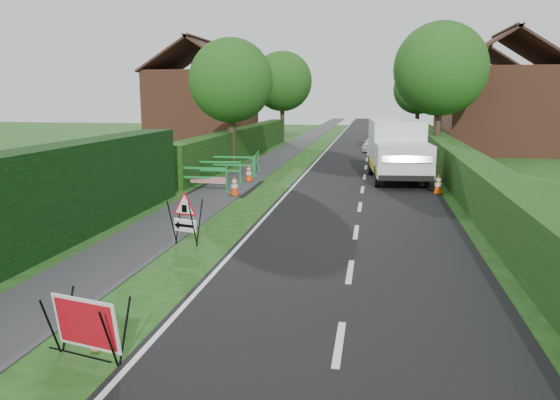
{
  "coord_description": "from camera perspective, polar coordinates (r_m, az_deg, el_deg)",
  "views": [
    {
      "loc": [
        2.94,
        -10.29,
        3.74
      ],
      "look_at": [
        0.52,
        3.59,
        1.03
      ],
      "focal_mm": 35.0,
      "sensor_mm": 36.0,
      "label": 1
    }
  ],
  "objects": [
    {
      "name": "redwhite_plank",
      "position": [
        21.79,
        -7.51,
        0.91
      ],
      "size": [
        1.5,
        0.19,
        0.25
      ],
      "primitive_type": "cube",
      "rotation": [
        0.0,
        0.0,
        -0.1
      ],
      "color": "red",
      "rests_on": "ground"
    },
    {
      "name": "traffic_cone_4",
      "position": [
        23.98,
        -3.27,
        2.85
      ],
      "size": [
        0.38,
        0.38,
        0.79
      ],
      "color": "black",
      "rests_on": "ground"
    },
    {
      "name": "litter_can",
      "position": [
        8.79,
        -18.74,
        -14.92
      ],
      "size": [
        0.12,
        0.07,
        0.07
      ],
      "primitive_type": "cylinder",
      "rotation": [
        0.0,
        1.57,
        0.0
      ],
      "color": "#BF7F4C",
      "rests_on": "ground"
    },
    {
      "name": "house_east_b",
      "position": [
        53.07,
        20.01,
        9.34
      ],
      "size": [
        7.5,
        7.4,
        7.88
      ],
      "color": "brown",
      "rests_on": "ground"
    },
    {
      "name": "works_van",
      "position": [
        24.92,
        12.18,
        5.24
      ],
      "size": [
        2.72,
        5.92,
        2.62
      ],
      "rotation": [
        0.0,
        0.0,
        0.08
      ],
      "color": "silver",
      "rests_on": "ground"
    },
    {
      "name": "traffic_cone_2",
      "position": [
        25.6,
        13.67,
        3.07
      ],
      "size": [
        0.38,
        0.38,
        0.79
      ],
      "color": "black",
      "rests_on": "ground"
    },
    {
      "name": "ped_barrier_0",
      "position": [
        21.75,
        -8.17,
        2.56
      ],
      "size": [
        2.07,
        0.4,
        1.0
      ],
      "rotation": [
        0.0,
        0.0,
        0.02
      ],
      "color": "#1A8F3A",
      "rests_on": "ground"
    },
    {
      "name": "ped_barrier_2",
      "position": [
        25.48,
        -5.0,
        3.84
      ],
      "size": [
        2.06,
        0.37,
        1.0
      ],
      "rotation": [
        0.0,
        0.0,
        0.01
      ],
      "color": "#1A8F3A",
      "rests_on": "ground"
    },
    {
      "name": "ground",
      "position": [
        11.34,
        -5.78,
        -8.44
      ],
      "size": [
        120.0,
        120.0,
        0.0
      ],
      "primitive_type": "plane",
      "color": "#1A4012",
      "rests_on": "ground"
    },
    {
      "name": "traffic_cone_3",
      "position": [
        20.63,
        -4.77,
        1.52
      ],
      "size": [
        0.38,
        0.38,
        0.79
      ],
      "color": "black",
      "rests_on": "ground"
    },
    {
      "name": "tree_nw",
      "position": [
        29.29,
        -5.14,
        12.31
      ],
      "size": [
        4.4,
        4.4,
        6.7
      ],
      "color": "#2D2116",
      "rests_on": "ground"
    },
    {
      "name": "ped_barrier_1",
      "position": [
        23.66,
        -6.55,
        3.27
      ],
      "size": [
        2.07,
        0.43,
        1.0
      ],
      "rotation": [
        0.0,
        0.0,
        0.04
      ],
      "color": "#1A8F3A",
      "rests_on": "ground"
    },
    {
      "name": "traffic_cone_0",
      "position": [
        21.75,
        16.2,
        1.6
      ],
      "size": [
        0.38,
        0.38,
        0.79
      ],
      "color": "black",
      "rests_on": "ground"
    },
    {
      "name": "footpath",
      "position": [
        45.83,
        2.44,
        6.22
      ],
      "size": [
        2.0,
        90.0,
        0.02
      ],
      "primitive_type": "cube",
      "color": "#2D2D30",
      "rests_on": "ground"
    },
    {
      "name": "ped_barrier_3",
      "position": [
        26.45,
        -2.46,
        4.13
      ],
      "size": [
        0.61,
        2.09,
        1.0
      ],
      "rotation": [
        0.0,
        0.0,
        1.7
      ],
      "color": "#1A8F3A",
      "rests_on": "ground"
    },
    {
      "name": "hedge_west_near",
      "position": [
        13.53,
        -26.77,
        -6.37
      ],
      "size": [
        1.1,
        18.0,
        2.5
      ],
      "primitive_type": "cube",
      "color": "black",
      "rests_on": "ground"
    },
    {
      "name": "house_west",
      "position": [
        42.33,
        -8.02,
        9.65
      ],
      "size": [
        7.5,
        7.4,
        7.88
      ],
      "color": "brown",
      "rests_on": "ground"
    },
    {
      "name": "tree_ne",
      "position": [
        32.51,
        16.43,
        13.0
      ],
      "size": [
        5.2,
        5.2,
        7.79
      ],
      "color": "#2D2116",
      "rests_on": "ground"
    },
    {
      "name": "tree_fe",
      "position": [
        48.41,
        14.27,
        11.14
      ],
      "size": [
        4.2,
        4.2,
        6.33
      ],
      "color": "#2D2116",
      "rests_on": "ground"
    },
    {
      "name": "triangle_sign",
      "position": [
        13.87,
        -10.02,
        -1.48
      ],
      "size": [
        0.97,
        0.97,
        1.16
      ],
      "rotation": [
        0.0,
        0.0,
        -0.26
      ],
      "color": "black",
      "rests_on": "ground"
    },
    {
      "name": "red_rect_sign",
      "position": [
        8.4,
        -19.62,
        -12.19
      ],
      "size": [
        1.21,
        0.9,
        0.94
      ],
      "rotation": [
        0.0,
        0.0,
        -0.24
      ],
      "color": "black",
      "rests_on": "ground"
    },
    {
      "name": "hedge_east",
      "position": [
        26.79,
        17.45,
        2.37
      ],
      "size": [
        1.2,
        50.0,
        1.5
      ],
      "primitive_type": "cube",
      "color": "#14380F",
      "rests_on": "ground"
    },
    {
      "name": "road_surface",
      "position": [
        45.45,
        9.37,
        6.04
      ],
      "size": [
        6.0,
        90.0,
        0.02
      ],
      "primitive_type": "cube",
      "color": "black",
      "rests_on": "ground"
    },
    {
      "name": "hedge_west_far",
      "position": [
        33.46,
        -3.9,
        4.45
      ],
      "size": [
        1.0,
        24.0,
        1.8
      ],
      "primitive_type": "cube",
      "color": "#14380F",
      "rests_on": "ground"
    },
    {
      "name": "tree_fw",
      "position": [
        44.94,
        0.25,
        12.29
      ],
      "size": [
        4.8,
        4.8,
        7.24
      ],
      "color": "#2D2116",
      "rests_on": "ground"
    },
    {
      "name": "hatchback_car",
      "position": [
        37.57,
        9.88,
        5.85
      ],
      "size": [
        1.79,
        3.33,
        1.08
      ],
      "primitive_type": "imported",
      "rotation": [
        0.0,
        0.0,
        -0.17
      ],
      "color": "white",
      "rests_on": "ground"
    },
    {
      "name": "traffic_cone_1",
      "position": [
        23.41,
        14.98,
        2.3
      ],
      "size": [
        0.38,
        0.38,
        0.79
      ],
      "color": "black",
      "rests_on": "ground"
    },
    {
      "name": "house_east_a",
      "position": [
        39.14,
        22.06,
        8.88
      ],
      "size": [
        7.5,
        7.4,
        7.88
      ],
      "color": "brown",
      "rests_on": "ground"
    }
  ]
}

